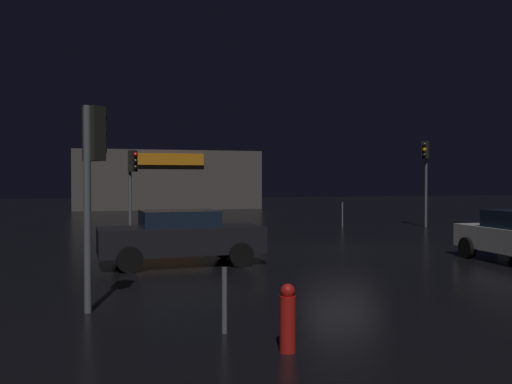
# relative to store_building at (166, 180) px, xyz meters

# --- Properties ---
(ground_plane) EXTENTS (120.00, 120.00, 0.00)m
(ground_plane) POSITION_rel_store_building_xyz_m (2.64, -30.45, -2.43)
(ground_plane) COLOR black
(store_building) EXTENTS (15.21, 7.02, 4.85)m
(store_building) POSITION_rel_store_building_xyz_m (0.00, 0.00, 0.00)
(store_building) COLOR #4C4742
(store_building) RESTS_ON ground
(traffic_signal_main) EXTENTS (0.42, 0.42, 4.32)m
(traffic_signal_main) POSITION_rel_store_building_xyz_m (10.47, -23.29, 0.75)
(traffic_signal_main) COLOR #595B60
(traffic_signal_main) RESTS_ON ground
(traffic_signal_opposite) EXTENTS (0.43, 0.42, 3.61)m
(traffic_signal_opposite) POSITION_rel_store_building_xyz_m (-5.30, -37.62, 0.23)
(traffic_signal_opposite) COLOR #595B60
(traffic_signal_opposite) RESTS_ON ground
(traffic_signal_cross_right) EXTENTS (0.42, 0.42, 3.62)m
(traffic_signal_cross_right) POSITION_rel_store_building_xyz_m (-3.98, -23.69, 0.20)
(traffic_signal_cross_right) COLOR #595B60
(traffic_signal_cross_right) RESTS_ON ground
(car_far) EXTENTS (4.51, 2.12, 1.50)m
(car_far) POSITION_rel_store_building_xyz_m (-3.10, -32.63, -1.64)
(car_far) COLOR black
(car_far) RESTS_ON ground
(fire_hydrant) EXTENTS (0.22, 0.22, 0.92)m
(fire_hydrant) POSITION_rel_store_building_xyz_m (-2.73, -40.71, -1.97)
(fire_hydrant) COLOR red
(fire_hydrant) RESTS_ON ground
(bollard_kerb_a) EXTENTS (0.08, 0.08, 1.25)m
(bollard_kerb_a) POSITION_rel_store_building_xyz_m (6.52, -22.03, -1.80)
(bollard_kerb_a) COLOR #595B60
(bollard_kerb_a) RESTS_ON ground
(bollard_kerb_b) EXTENTS (0.08, 0.08, 1.00)m
(bollard_kerb_b) POSITION_rel_store_building_xyz_m (-3.36, -39.60, -1.93)
(bollard_kerb_b) COLOR #595B60
(bollard_kerb_b) RESTS_ON ground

